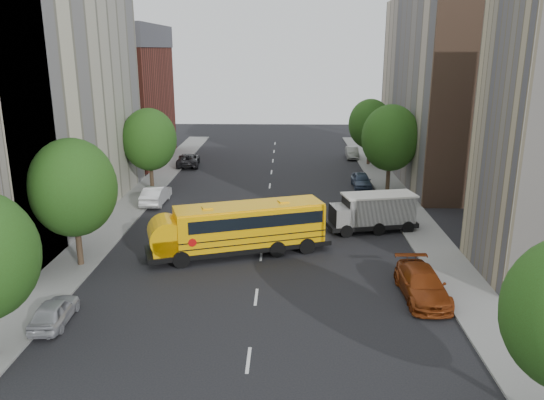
{
  "coord_description": "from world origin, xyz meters",
  "views": [
    {
      "loc": [
        1.54,
        -33.88,
        12.83
      ],
      "look_at": [
        0.59,
        2.0,
        2.58
      ],
      "focal_mm": 35.0,
      "sensor_mm": 36.0,
      "label": 1
    }
  ],
  "objects_px": {
    "parked_car_4": "(361,180)",
    "street_tree_2": "(149,140)",
    "parked_car_3": "(422,284)",
    "street_tree_5": "(370,124)",
    "safari_truck": "(373,212)",
    "street_tree_1": "(73,188)",
    "parked_car_5": "(352,153)",
    "parked_car_0": "(54,311)",
    "parked_car_2": "(188,160)",
    "street_tree_4": "(390,138)",
    "school_bus": "(237,227)",
    "parked_car_1": "(156,195)"
  },
  "relations": [
    {
      "from": "safari_truck",
      "to": "parked_car_5",
      "type": "relative_size",
      "value": 1.67
    },
    {
      "from": "street_tree_5",
      "to": "parked_car_5",
      "type": "xyz_separation_m",
      "value": [
        -1.4,
        3.94,
        -4.03
      ]
    },
    {
      "from": "parked_car_4",
      "to": "parked_car_5",
      "type": "xyz_separation_m",
      "value": [
        0.8,
        14.31,
        -0.04
      ]
    },
    {
      "from": "street_tree_2",
      "to": "safari_truck",
      "type": "height_order",
      "value": "street_tree_2"
    },
    {
      "from": "school_bus",
      "to": "safari_truck",
      "type": "height_order",
      "value": "school_bus"
    },
    {
      "from": "street_tree_5",
      "to": "parked_car_5",
      "type": "bearing_deg",
      "value": 109.54
    },
    {
      "from": "school_bus",
      "to": "safari_truck",
      "type": "distance_m",
      "value": 10.58
    },
    {
      "from": "street_tree_1",
      "to": "street_tree_4",
      "type": "bearing_deg",
      "value": 39.29
    },
    {
      "from": "street_tree_4",
      "to": "school_bus",
      "type": "relative_size",
      "value": 0.67
    },
    {
      "from": "street_tree_5",
      "to": "parked_car_2",
      "type": "distance_m",
      "value": 20.95
    },
    {
      "from": "street_tree_1",
      "to": "street_tree_2",
      "type": "bearing_deg",
      "value": 90.0
    },
    {
      "from": "street_tree_5",
      "to": "school_bus",
      "type": "bearing_deg",
      "value": -114.31
    },
    {
      "from": "street_tree_4",
      "to": "parked_car_4",
      "type": "bearing_deg",
      "value": 143.33
    },
    {
      "from": "safari_truck",
      "to": "parked_car_4",
      "type": "relative_size",
      "value": 1.64
    },
    {
      "from": "school_bus",
      "to": "parked_car_0",
      "type": "height_order",
      "value": "school_bus"
    },
    {
      "from": "street_tree_1",
      "to": "parked_car_2",
      "type": "relative_size",
      "value": 1.52
    },
    {
      "from": "street_tree_4",
      "to": "parked_car_5",
      "type": "distance_m",
      "value": 16.6
    },
    {
      "from": "parked_car_1",
      "to": "parked_car_3",
      "type": "relative_size",
      "value": 0.89
    },
    {
      "from": "parked_car_5",
      "to": "parked_car_4",
      "type": "bearing_deg",
      "value": -91.95
    },
    {
      "from": "street_tree_1",
      "to": "parked_car_5",
      "type": "distance_m",
      "value": 39.94
    },
    {
      "from": "street_tree_2",
      "to": "parked_car_1",
      "type": "distance_m",
      "value": 6.09
    },
    {
      "from": "parked_car_4",
      "to": "parked_car_2",
      "type": "bearing_deg",
      "value": 152.66
    },
    {
      "from": "street_tree_1",
      "to": "school_bus",
      "type": "bearing_deg",
      "value": 13.24
    },
    {
      "from": "parked_car_0",
      "to": "parked_car_2",
      "type": "distance_m",
      "value": 35.93
    },
    {
      "from": "street_tree_1",
      "to": "parked_car_5",
      "type": "xyz_separation_m",
      "value": [
        20.6,
        33.94,
        -4.28
      ]
    },
    {
      "from": "street_tree_5",
      "to": "parked_car_5",
      "type": "distance_m",
      "value": 5.81
    },
    {
      "from": "street_tree_2",
      "to": "street_tree_5",
      "type": "relative_size",
      "value": 1.03
    },
    {
      "from": "parked_car_5",
      "to": "safari_truck",
      "type": "bearing_deg",
      "value": -92.41
    },
    {
      "from": "school_bus",
      "to": "parked_car_1",
      "type": "xyz_separation_m",
      "value": [
        -8.05,
        11.44,
        -1.08
      ]
    },
    {
      "from": "parked_car_3",
      "to": "parked_car_4",
      "type": "xyz_separation_m",
      "value": [
        -0.05,
        23.45,
        -0.07
      ]
    },
    {
      "from": "street_tree_4",
      "to": "safari_truck",
      "type": "distance_m",
      "value": 11.98
    },
    {
      "from": "street_tree_1",
      "to": "street_tree_2",
      "type": "relative_size",
      "value": 1.03
    },
    {
      "from": "street_tree_2",
      "to": "parked_car_3",
      "type": "relative_size",
      "value": 1.44
    },
    {
      "from": "street_tree_4",
      "to": "parked_car_3",
      "type": "bearing_deg",
      "value": -95.64
    },
    {
      "from": "street_tree_2",
      "to": "parked_car_4",
      "type": "xyz_separation_m",
      "value": [
        19.8,
        1.64,
        -4.12
      ]
    },
    {
      "from": "school_bus",
      "to": "safari_truck",
      "type": "relative_size",
      "value": 1.78
    },
    {
      "from": "street_tree_1",
      "to": "parked_car_1",
      "type": "bearing_deg",
      "value": 84.15
    },
    {
      "from": "street_tree_5",
      "to": "safari_truck",
      "type": "bearing_deg",
      "value": -97.74
    },
    {
      "from": "parked_car_4",
      "to": "parked_car_5",
      "type": "height_order",
      "value": "parked_car_4"
    },
    {
      "from": "safari_truck",
      "to": "parked_car_5",
      "type": "distance_m",
      "value": 27.0
    },
    {
      "from": "school_bus",
      "to": "parked_car_0",
      "type": "relative_size",
      "value": 3.24
    },
    {
      "from": "safari_truck",
      "to": "parked_car_3",
      "type": "relative_size",
      "value": 1.27
    },
    {
      "from": "parked_car_4",
      "to": "street_tree_2",
      "type": "bearing_deg",
      "value": -175.92
    },
    {
      "from": "school_bus",
      "to": "parked_car_5",
      "type": "relative_size",
      "value": 2.97
    },
    {
      "from": "school_bus",
      "to": "parked_car_4",
      "type": "relative_size",
      "value": 2.91
    },
    {
      "from": "street_tree_5",
      "to": "parked_car_1",
      "type": "relative_size",
      "value": 1.58
    },
    {
      "from": "street_tree_1",
      "to": "parked_car_0",
      "type": "height_order",
      "value": "street_tree_1"
    },
    {
      "from": "street_tree_1",
      "to": "street_tree_4",
      "type": "distance_m",
      "value": 28.43
    },
    {
      "from": "parked_car_3",
      "to": "parked_car_4",
      "type": "distance_m",
      "value": 23.45
    },
    {
      "from": "parked_car_0",
      "to": "safari_truck",
      "type": "bearing_deg",
      "value": -143.8
    }
  ]
}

